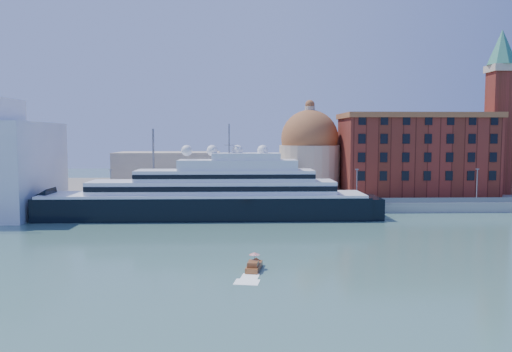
{
  "coord_description": "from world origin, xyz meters",
  "views": [
    {
      "loc": [
        1.39,
        -90.13,
        18.78
      ],
      "look_at": [
        4.77,
        18.0,
        10.06
      ],
      "focal_mm": 35.0,
      "sensor_mm": 36.0,
      "label": 1
    }
  ],
  "objects": [
    {
      "name": "quay",
      "position": [
        0.0,
        34.0,
        1.25
      ],
      "size": [
        180.0,
        10.0,
        2.5
      ],
      "primitive_type": "cube",
      "color": "gray",
      "rests_on": "ground"
    },
    {
      "name": "land",
      "position": [
        0.0,
        75.0,
        1.0
      ],
      "size": [
        260.0,
        72.0,
        2.0
      ],
      "primitive_type": "cube",
      "color": "slate",
      "rests_on": "ground"
    },
    {
      "name": "superyacht",
      "position": [
        -9.2,
        23.0,
        4.34
      ],
      "size": [
        84.09,
        11.66,
        25.13
      ],
      "color": "black",
      "rests_on": "ground"
    },
    {
      "name": "quay_fence",
      "position": [
        0.0,
        29.5,
        3.1
      ],
      "size": [
        180.0,
        0.1,
        1.2
      ],
      "primitive_type": "cube",
      "color": "slate",
      "rests_on": "quay"
    },
    {
      "name": "service_barge",
      "position": [
        -33.96,
        20.63,
        0.71
      ],
      "size": [
        11.47,
        5.64,
        2.47
      ],
      "rotation": [
        0.0,
        0.0,
        0.19
      ],
      "color": "white",
      "rests_on": "ground"
    },
    {
      "name": "campanile",
      "position": [
        76.0,
        52.0,
        28.76
      ],
      "size": [
        8.4,
        8.4,
        47.0
      ],
      "color": "maroon",
      "rests_on": "land"
    },
    {
      "name": "ground",
      "position": [
        0.0,
        0.0,
        0.0
      ],
      "size": [
        400.0,
        400.0,
        0.0
      ],
      "primitive_type": "plane",
      "color": "#386259",
      "rests_on": "ground"
    },
    {
      "name": "water_taxi",
      "position": [
        3.25,
        -21.42,
        0.6
      ],
      "size": [
        2.66,
        5.49,
        2.5
      ],
      "rotation": [
        0.0,
        0.0,
        -0.18
      ],
      "color": "brown",
      "rests_on": "ground"
    },
    {
      "name": "lamp_posts",
      "position": [
        -12.67,
        32.27,
        9.84
      ],
      "size": [
        120.8,
        2.4,
        18.0
      ],
      "color": "slate",
      "rests_on": "quay"
    },
    {
      "name": "warehouse",
      "position": [
        52.0,
        52.0,
        13.79
      ],
      "size": [
        43.0,
        19.0,
        23.25
      ],
      "color": "maroon",
      "rests_on": "land"
    },
    {
      "name": "church",
      "position": [
        6.39,
        57.72,
        10.91
      ],
      "size": [
        66.0,
        18.0,
        25.5
      ],
      "color": "beige",
      "rests_on": "land"
    }
  ]
}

